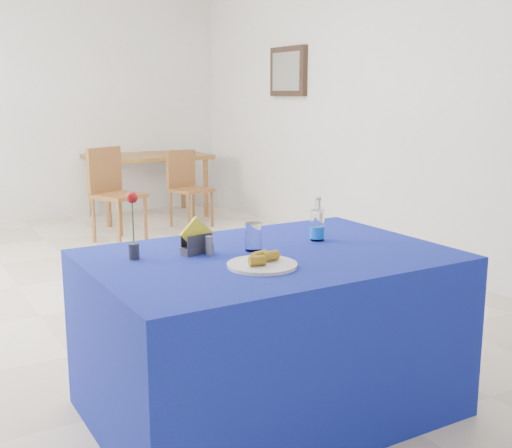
{
  "coord_description": "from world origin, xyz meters",
  "views": [
    {
      "loc": [
        -1.37,
        -4.28,
        1.47
      ],
      "look_at": [
        -0.01,
        -1.95,
        0.92
      ],
      "focal_mm": 45.0,
      "sensor_mm": 36.0,
      "label": 1
    }
  ],
  "objects_px": {
    "plate": "(262,265)",
    "water_bottle": "(317,226)",
    "chair_bg_left": "(112,187)",
    "chair_bg_right": "(187,183)",
    "oak_table": "(147,161)",
    "blue_table": "(269,333)"
  },
  "relations": [
    {
      "from": "plate",
      "to": "water_bottle",
      "type": "relative_size",
      "value": 1.37
    },
    {
      "from": "chair_bg_left",
      "to": "chair_bg_right",
      "type": "xyz_separation_m",
      "value": [
        0.94,
        0.29,
        -0.06
      ]
    },
    {
      "from": "chair_bg_left",
      "to": "chair_bg_right",
      "type": "relative_size",
      "value": 1.11
    },
    {
      "from": "oak_table",
      "to": "chair_bg_left",
      "type": "bearing_deg",
      "value": -126.68
    },
    {
      "from": "water_bottle",
      "to": "chair_bg_left",
      "type": "distance_m",
      "value": 3.74
    },
    {
      "from": "blue_table",
      "to": "chair_bg_right",
      "type": "height_order",
      "value": "chair_bg_right"
    },
    {
      "from": "water_bottle",
      "to": "chair_bg_right",
      "type": "xyz_separation_m",
      "value": [
        1.1,
        4.02,
        -0.34
      ]
    },
    {
      "from": "blue_table",
      "to": "water_bottle",
      "type": "height_order",
      "value": "water_bottle"
    },
    {
      "from": "oak_table",
      "to": "chair_bg_left",
      "type": "distance_m",
      "value": 1.3
    },
    {
      "from": "water_bottle",
      "to": "oak_table",
      "type": "relative_size",
      "value": 0.15
    },
    {
      "from": "water_bottle",
      "to": "chair_bg_right",
      "type": "distance_m",
      "value": 4.18
    },
    {
      "from": "chair_bg_right",
      "to": "oak_table",
      "type": "bearing_deg",
      "value": 88.32
    },
    {
      "from": "chair_bg_right",
      "to": "chair_bg_left",
      "type": "bearing_deg",
      "value": -177.29
    },
    {
      "from": "water_bottle",
      "to": "chair_bg_left",
      "type": "relative_size",
      "value": 0.23
    },
    {
      "from": "plate",
      "to": "chair_bg_right",
      "type": "height_order",
      "value": "chair_bg_right"
    },
    {
      "from": "oak_table",
      "to": "chair_bg_right",
      "type": "bearing_deg",
      "value": -77.24
    },
    {
      "from": "blue_table",
      "to": "chair_bg_right",
      "type": "distance_m",
      "value": 4.37
    },
    {
      "from": "oak_table",
      "to": "water_bottle",
      "type": "bearing_deg",
      "value": -101.09
    },
    {
      "from": "chair_bg_right",
      "to": "blue_table",
      "type": "bearing_deg",
      "value": -123.75
    },
    {
      "from": "blue_table",
      "to": "chair_bg_right",
      "type": "bearing_deg",
      "value": 70.69
    },
    {
      "from": "chair_bg_left",
      "to": "blue_table",
      "type": "bearing_deg",
      "value": -122.16
    },
    {
      "from": "plate",
      "to": "water_bottle",
      "type": "distance_m",
      "value": 0.57
    }
  ]
}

